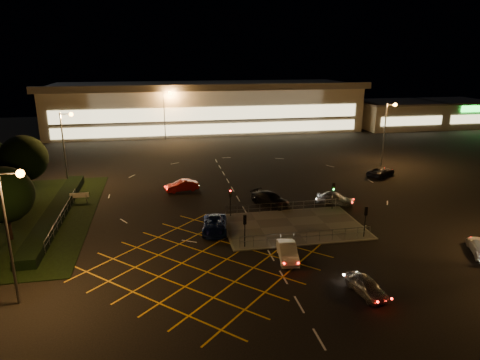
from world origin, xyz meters
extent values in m
plane|color=black|center=(0.00, 0.00, 0.00)|extent=(180.00, 180.00, 0.00)
cube|color=#4C4944|center=(2.00, -2.00, 0.06)|extent=(14.00, 9.00, 0.12)
cube|color=black|center=(-28.00, 6.00, 0.04)|extent=(18.00, 30.00, 0.08)
cube|color=black|center=(-23.00, 6.00, 0.50)|extent=(2.00, 26.00, 1.00)
cube|color=beige|center=(0.00, 62.00, 5.00)|extent=(70.00, 25.00, 10.00)
cube|color=slate|center=(0.00, 62.00, 10.20)|extent=(72.00, 26.50, 0.60)
cube|color=#FFEAA5|center=(0.00, 49.45, 5.00)|extent=(66.00, 0.20, 3.00)
cube|color=#FFEAA5|center=(0.00, 49.45, 1.80)|extent=(66.00, 0.20, 2.20)
cube|color=beige|center=(46.00, 54.00, 3.00)|extent=(18.00, 14.00, 6.00)
cube|color=slate|center=(46.00, 54.00, 6.15)|extent=(18.80, 14.80, 0.40)
cube|color=#FFEAA5|center=(46.00, 46.95, 2.60)|extent=(15.30, 0.20, 2.00)
cube|color=beige|center=(62.00, 54.00, 3.00)|extent=(14.00, 14.00, 6.00)
cube|color=slate|center=(62.00, 54.00, 6.15)|extent=(14.80, 14.80, 0.40)
cube|color=#FFEAA5|center=(62.00, 46.95, 2.60)|extent=(11.90, 0.20, 2.00)
cube|color=#19E533|center=(62.00, 46.85, 5.00)|extent=(7.00, 0.30, 1.40)
cylinder|color=slate|center=(-22.00, -12.00, 5.00)|extent=(0.20, 0.20, 10.00)
cylinder|color=slate|center=(-21.30, -12.00, 9.80)|extent=(1.40, 0.12, 0.12)
sphere|color=orange|center=(-20.60, -12.00, 9.75)|extent=(0.56, 0.56, 0.56)
cylinder|color=slate|center=(-24.00, 18.00, 5.00)|extent=(0.20, 0.20, 10.00)
cylinder|color=slate|center=(-23.30, 18.00, 9.80)|extent=(1.40, 0.12, 0.12)
sphere|color=orange|center=(-22.60, 18.00, 9.75)|extent=(0.56, 0.56, 0.56)
cylinder|color=slate|center=(24.00, 20.00, 5.00)|extent=(0.20, 0.20, 10.00)
cylinder|color=slate|center=(24.70, 20.00, 9.80)|extent=(1.40, 0.12, 0.12)
sphere|color=orange|center=(25.40, 20.00, 9.75)|extent=(0.56, 0.56, 0.56)
cylinder|color=slate|center=(-10.00, 48.00, 5.00)|extent=(0.20, 0.20, 10.00)
cylinder|color=slate|center=(-9.30, 48.00, 9.80)|extent=(1.40, 0.12, 0.12)
sphere|color=orange|center=(-8.60, 48.00, 9.75)|extent=(0.56, 0.56, 0.56)
cylinder|color=slate|center=(30.00, 50.00, 5.00)|extent=(0.20, 0.20, 10.00)
cylinder|color=slate|center=(30.70, 50.00, 9.80)|extent=(1.40, 0.12, 0.12)
sphere|color=orange|center=(31.40, 50.00, 9.75)|extent=(0.56, 0.56, 0.56)
cylinder|color=black|center=(-4.00, -6.00, 1.62)|extent=(0.10, 0.10, 3.00)
cube|color=black|center=(-4.00, -6.00, 2.82)|extent=(0.28, 0.18, 0.90)
sphere|color=#19FF33|center=(-4.00, -5.87, 2.82)|extent=(0.16, 0.16, 0.16)
cylinder|color=black|center=(8.00, -6.00, 1.62)|extent=(0.10, 0.10, 3.00)
cube|color=black|center=(8.00, -6.00, 2.82)|extent=(0.28, 0.18, 0.90)
sphere|color=#19FF33|center=(8.00, -5.87, 2.82)|extent=(0.16, 0.16, 0.16)
cylinder|color=black|center=(-4.00, 2.00, 1.62)|extent=(0.10, 0.10, 3.00)
cube|color=black|center=(-4.00, 2.00, 2.82)|extent=(0.28, 0.18, 0.90)
sphere|color=#FF0C0C|center=(-4.00, 1.87, 2.82)|extent=(0.16, 0.16, 0.16)
cylinder|color=black|center=(8.00, 2.00, 1.62)|extent=(0.10, 0.10, 3.00)
cube|color=black|center=(8.00, 2.00, 2.82)|extent=(0.28, 0.18, 0.90)
sphere|color=#19FF33|center=(8.00, 1.87, 2.82)|extent=(0.16, 0.16, 0.16)
cylinder|color=black|center=(-28.00, 14.00, 1.44)|extent=(0.36, 0.36, 2.88)
sphere|color=black|center=(-28.00, 14.00, 4.96)|extent=(5.76, 5.76, 5.76)
cylinder|color=black|center=(-26.00, 0.00, 1.35)|extent=(0.36, 0.36, 2.70)
sphere|color=black|center=(-26.00, 0.00, 4.65)|extent=(5.40, 5.40, 5.40)
imported|color=silver|center=(3.40, -15.61, 0.68)|extent=(2.23, 4.19, 1.36)
imported|color=silver|center=(-0.76, -9.00, 0.71)|extent=(2.15, 4.52, 1.43)
imported|color=#0B1746|center=(-6.25, -1.74, 0.73)|extent=(3.21, 5.57, 1.46)
imported|color=black|center=(1.36, 5.00, 0.76)|extent=(4.67, 5.52, 1.51)
imported|color=#ABADB2|center=(9.05, 3.70, 0.76)|extent=(4.77, 3.85, 1.53)
imported|color=maroon|center=(-8.73, 12.47, 0.72)|extent=(4.61, 2.42, 1.45)
imported|color=black|center=(20.69, 14.08, 0.70)|extent=(5.47, 4.62, 1.39)
camera|label=1|loc=(-11.34, -41.83, 17.46)|focal=32.00mm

